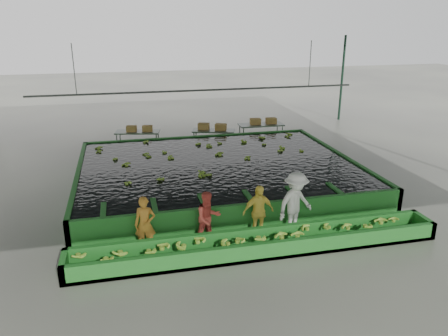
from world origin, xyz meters
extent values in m
plane|color=slate|center=(0.00, 0.00, 0.00)|extent=(80.00, 80.00, 0.00)
cube|color=slate|center=(0.00, 0.00, 5.00)|extent=(20.00, 22.00, 0.04)
cube|color=black|center=(0.00, 1.50, 0.85)|extent=(9.70, 7.70, 0.00)
cylinder|color=#59605B|center=(0.00, 5.00, 3.00)|extent=(0.08, 0.08, 14.00)
cylinder|color=#59605B|center=(-5.00, 5.00, 4.00)|extent=(0.04, 0.04, 2.00)
cylinder|color=#59605B|center=(5.00, 5.00, 4.00)|extent=(0.04, 0.04, 2.00)
imported|color=#BA7C26|center=(-2.92, -2.80, 0.76)|extent=(0.61, 0.45, 1.52)
imported|color=#D34A3C|center=(-1.23, -2.80, 0.76)|extent=(0.85, 0.73, 1.51)
imported|color=#FCE550|center=(0.20, -2.80, 0.79)|extent=(0.96, 0.49, 1.58)
imported|color=white|center=(1.30, -2.80, 0.93)|extent=(1.38, 1.11, 1.86)
camera|label=1|loc=(-3.30, -13.37, 5.88)|focal=35.00mm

